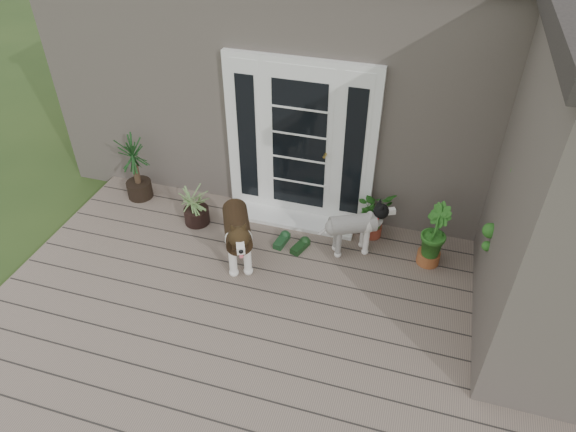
# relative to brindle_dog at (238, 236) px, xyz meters

# --- Properties ---
(deck) EXTENTS (6.20, 4.60, 0.12)m
(deck) POSITION_rel_brindle_dog_xyz_m (0.62, -1.04, -0.46)
(deck) COLOR #6B5B4C
(deck) RESTS_ON ground
(house_main) EXTENTS (7.40, 4.00, 3.10)m
(house_main) POSITION_rel_brindle_dog_xyz_m (0.62, 3.21, 1.03)
(house_main) COLOR #665E54
(house_main) RESTS_ON ground
(door_unit) EXTENTS (1.90, 0.14, 2.15)m
(door_unit) POSITION_rel_brindle_dog_xyz_m (0.42, 1.16, 0.68)
(door_unit) COLOR white
(door_unit) RESTS_ON deck
(door_step) EXTENTS (1.60, 0.40, 0.05)m
(door_step) POSITION_rel_brindle_dog_xyz_m (0.42, 0.96, -0.37)
(door_step) COLOR white
(door_step) RESTS_ON deck
(brindle_dog) EXTENTS (0.78, 1.03, 0.79)m
(brindle_dog) POSITION_rel_brindle_dog_xyz_m (0.00, 0.00, 0.00)
(brindle_dog) COLOR #322112
(brindle_dog) RESTS_ON deck
(white_dog) EXTENTS (0.81, 0.61, 0.62)m
(white_dog) POSITION_rel_brindle_dog_xyz_m (1.25, 0.57, -0.08)
(white_dog) COLOR silver
(white_dog) RESTS_ON deck
(spider_plant) EXTENTS (0.69, 0.69, 0.58)m
(spider_plant) POSITION_rel_brindle_dog_xyz_m (-0.81, 0.56, -0.10)
(spider_plant) COLOR #9DB670
(spider_plant) RESTS_ON deck
(yucca) EXTENTS (0.74, 0.74, 0.95)m
(yucca) POSITION_rel_brindle_dog_xyz_m (-1.83, 0.87, 0.08)
(yucca) COLOR black
(yucca) RESTS_ON deck
(herb_a) EXTENTS (0.64, 0.64, 0.58)m
(herb_a) POSITION_rel_brindle_dog_xyz_m (1.45, 0.96, -0.11)
(herb_a) COLOR #22601B
(herb_a) RESTS_ON deck
(herb_b) EXTENTS (0.47, 0.47, 0.60)m
(herb_b) POSITION_rel_brindle_dog_xyz_m (2.18, 0.64, -0.09)
(herb_b) COLOR #214D16
(herb_b) RESTS_ON deck
(herb_c) EXTENTS (0.56, 0.56, 0.63)m
(herb_c) POSITION_rel_brindle_dog_xyz_m (2.96, 0.83, -0.08)
(herb_c) COLOR #1E631C
(herb_c) RESTS_ON deck
(sapling) EXTENTS (0.63, 0.63, 1.77)m
(sapling) POSITION_rel_brindle_dog_xyz_m (2.89, 0.31, 0.49)
(sapling) COLOR #23601B
(sapling) RESTS_ON deck
(clog_left) EXTENTS (0.20, 0.35, 0.10)m
(clog_left) POSITION_rel_brindle_dog_xyz_m (0.39, 0.47, -0.35)
(clog_left) COLOR #173A1C
(clog_left) RESTS_ON deck
(clog_right) EXTENTS (0.26, 0.37, 0.10)m
(clog_right) POSITION_rel_brindle_dog_xyz_m (0.64, 0.43, -0.35)
(clog_right) COLOR black
(clog_right) RESTS_ON deck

